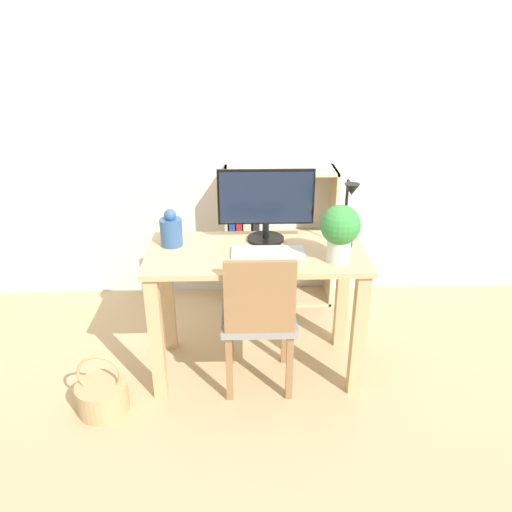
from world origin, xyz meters
The scene contains 11 objects.
ground_plane centered at (0.00, 0.00, 0.00)m, with size 10.00×10.00×0.00m, color tan.
wall_back centered at (0.00, 1.01, 1.30)m, with size 8.00×0.05×2.60m.
desk centered at (0.00, 0.00, 0.59)m, with size 1.19×0.57×0.77m.
monitor centered at (0.06, 0.15, 1.00)m, with size 0.53×0.21×0.41m.
keyboard centered at (0.06, -0.03, 0.78)m, with size 0.39×0.15×0.02m.
vase centered at (-0.47, 0.09, 0.86)m, with size 0.12×0.12×0.21m.
desk_lamp centered at (0.48, 0.01, 1.00)m, with size 0.10×0.19×0.38m.
potted_plant centered at (0.42, -0.14, 0.94)m, with size 0.20×0.20×0.30m.
chair centered at (0.01, -0.18, 0.47)m, with size 0.40×0.40×0.85m.
bookshelf centered at (0.04, 0.83, 0.46)m, with size 0.76×0.28×1.00m.
basket centered at (-0.83, -0.34, 0.09)m, with size 0.27×0.27×0.34m.
Camera 1 is at (-0.08, -2.46, 1.87)m, focal length 35.00 mm.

